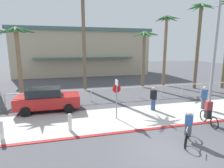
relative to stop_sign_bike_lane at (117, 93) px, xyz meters
The scene contains 19 objects.
ground_plane 6.17m from the stop_sign_bike_lane, 78.72° to the left, with size 80.00×80.00×0.00m, color #4C4C51.
sidewalk_strip 2.03m from the stop_sign_bike_lane, ahead, with size 44.00×4.00×0.02m, color beige.
curb_paint 2.83m from the stop_sign_bike_lane, 59.55° to the right, with size 44.00×0.24×0.03m, color maroon.
building_backdrop 22.04m from the stop_sign_bike_lane, 90.25° to the left, with size 21.87×9.65×7.52m.
rail_fence 4.56m from the stop_sign_bike_lane, 74.97° to the left, with size 26.60×0.08×1.04m.
stop_sign_bike_lane is the anchor object (origin of this frame).
bollard_1 3.35m from the stop_sign_bike_lane, 159.86° to the right, with size 0.20×0.20×1.00m.
bollard_3 6.49m from the stop_sign_bike_lane, 168.45° to the right, with size 0.20×0.20×1.00m.
streetlight_curb 6.80m from the stop_sign_bike_lane, 11.05° to the right, with size 0.24×2.54×7.50m.
palm_tree_1 10.08m from the stop_sign_bike_lane, 136.43° to the left, with size 3.46×3.71×6.24m.
palm_tree_2 10.44m from the stop_sign_bike_lane, 97.11° to the left, with size 3.03×3.04×9.91m.
palm_tree_3 10.75m from the stop_sign_bike_lane, 56.89° to the left, with size 3.24×3.26×6.29m.
palm_tree_4 13.31m from the stop_sign_bike_lane, 46.97° to the left, with size 2.92×3.03×8.17m.
palm_tree_5 13.85m from the stop_sign_bike_lane, 31.16° to the left, with size 3.66×3.53×9.09m.
car_red_1 5.23m from the stop_sign_bike_lane, 148.66° to the left, with size 4.40×2.02×1.69m.
cyclist_blue_0 4.60m from the stop_sign_bike_lane, 55.23° to the right, with size 1.29×1.37×1.50m.
cyclist_black_1 5.60m from the stop_sign_bike_lane, 23.17° to the right, with size 0.39×1.80×1.50m.
pedestrian_0 6.86m from the stop_sign_bike_lane, ahead, with size 0.47×0.42×1.74m.
pedestrian_1 3.31m from the stop_sign_bike_lane, 17.15° to the left, with size 0.43×0.48×1.74m.
Camera 1 is at (-4.19, -6.61, 4.51)m, focal length 29.42 mm.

